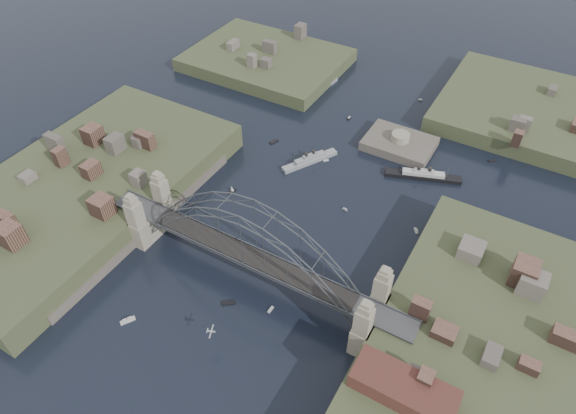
# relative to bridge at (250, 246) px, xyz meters

# --- Properties ---
(ground) EXTENTS (500.00, 500.00, 0.00)m
(ground) POSITION_rel_bridge_xyz_m (0.00, 0.00, -12.32)
(ground) COLOR black
(ground) RESTS_ON ground
(bridge) EXTENTS (84.00, 13.80, 24.60)m
(bridge) POSITION_rel_bridge_xyz_m (0.00, 0.00, 0.00)
(bridge) COLOR #444547
(bridge) RESTS_ON ground
(shore_west) EXTENTS (50.50, 90.00, 12.00)m
(shore_west) POSITION_rel_bridge_xyz_m (-57.32, 0.00, -10.35)
(shore_west) COLOR #40492B
(shore_west) RESTS_ON ground
(shore_east) EXTENTS (50.50, 90.00, 12.00)m
(shore_east) POSITION_rel_bridge_xyz_m (57.32, 0.00, -10.35)
(shore_east) COLOR #40492B
(shore_east) RESTS_ON ground
(headland_nw) EXTENTS (60.00, 45.00, 9.00)m
(headland_nw) POSITION_rel_bridge_xyz_m (-55.00, 95.00, -11.82)
(headland_nw) COLOR #40492B
(headland_nw) RESTS_ON ground
(headland_ne) EXTENTS (70.00, 55.00, 9.50)m
(headland_ne) POSITION_rel_bridge_xyz_m (50.00, 110.00, -11.57)
(headland_ne) COLOR #40492B
(headland_ne) RESTS_ON ground
(fort_island) EXTENTS (22.00, 16.00, 9.40)m
(fort_island) POSITION_rel_bridge_xyz_m (12.00, 70.00, -12.66)
(fort_island) COLOR #574F46
(fort_island) RESTS_ON ground
(wharf_shed) EXTENTS (20.00, 8.00, 4.00)m
(wharf_shed) POSITION_rel_bridge_xyz_m (44.00, -14.00, -2.32)
(wharf_shed) COLOR #592D26
(wharf_shed) RESTS_ON shore_east
(naval_cruiser_near) EXTENTS (11.72, 18.21, 5.82)m
(naval_cruiser_near) POSITION_rel_bridge_xyz_m (-9.62, 48.32, -11.42)
(naval_cruiser_near) COLOR #9CA0A5
(naval_cruiser_near) RESTS_ON ground
(naval_cruiser_far) EXTENTS (4.06, 15.62, 5.22)m
(naval_cruiser_far) POSITION_rel_bridge_xyz_m (-26.41, 91.11, -11.51)
(naval_cruiser_far) COLOR #9CA0A5
(naval_cruiser_far) RESTS_ON ground
(ocean_liner) EXTENTS (22.72, 10.79, 5.65)m
(ocean_liner) POSITION_rel_bridge_xyz_m (23.99, 59.13, -11.45)
(ocean_liner) COLOR black
(ocean_liner) RESTS_ON ground
(aeroplane) EXTENTS (1.93, 3.30, 0.50)m
(aeroplane) POSITION_rel_bridge_xyz_m (3.01, -20.55, -6.15)
(aeroplane) COLOR silver
(small_boat_a) EXTENTS (1.65, 2.99, 2.38)m
(small_boat_a) POSITION_rel_bridge_xyz_m (-23.09, 24.43, -11.54)
(small_boat_a) COLOR silver
(small_boat_a) RESTS_ON ground
(small_boat_b) EXTENTS (1.62, 0.78, 1.43)m
(small_boat_b) POSITION_rel_bridge_xyz_m (9.49, 34.14, -12.02)
(small_boat_b) COLOR silver
(small_boat_b) RESTS_ON ground
(small_boat_c) EXTENTS (3.17, 2.85, 0.45)m
(small_boat_c) POSITION_rel_bridge_xyz_m (-0.75, -9.27, -12.17)
(small_boat_c) COLOR silver
(small_boat_c) RESTS_ON ground
(small_boat_d) EXTENTS (1.89, 2.24, 1.43)m
(small_boat_d) POSITION_rel_bridge_xyz_m (30.10, 36.38, -12.04)
(small_boat_d) COLOR silver
(small_boat_d) RESTS_ON ground
(small_boat_e) EXTENTS (2.00, 3.35, 0.45)m
(small_boat_e) POSITION_rel_bridge_xyz_m (-25.09, 51.80, -12.17)
(small_boat_e) COLOR silver
(small_boat_e) RESTS_ON ground
(small_boat_f) EXTENTS (1.62, 1.73, 0.45)m
(small_boat_f) POSITION_rel_bridge_xyz_m (-5.50, 51.56, -12.17)
(small_boat_f) COLOR silver
(small_boat_f) RESTS_ON ground
(small_boat_h) EXTENTS (0.84, 2.14, 1.43)m
(small_boat_h) POSITION_rel_bridge_xyz_m (-9.30, 76.96, -12.04)
(small_boat_h) COLOR silver
(small_boat_h) RESTS_ON ground
(small_boat_i) EXTENTS (2.28, 1.16, 1.43)m
(small_boat_i) POSITION_rel_bridge_xyz_m (34.47, 11.20, -12.04)
(small_boat_i) COLOR silver
(small_boat_i) RESTS_ON ground
(small_boat_j) EXTENTS (2.80, 3.58, 1.43)m
(small_boat_j) POSITION_rel_bridge_xyz_m (-18.25, -25.19, -12.04)
(small_boat_j) COLOR silver
(small_boat_j) RESTS_ON ground
(small_boat_k) EXTENTS (1.70, 0.92, 1.43)m
(small_boat_k) POSITION_rel_bridge_xyz_m (8.38, 101.15, -12.03)
(small_boat_k) COLOR silver
(small_boat_k) RESTS_ON ground
(small_boat_l) EXTENTS (2.33, 2.48, 0.45)m
(small_boat_l) POSITION_rel_bridge_xyz_m (-39.36, 25.74, -12.17)
(small_boat_l) COLOR silver
(small_boat_l) RESTS_ON ground
(small_boat_m) EXTENTS (0.69, 1.98, 0.45)m
(small_boat_m) POSITION_rel_bridge_xyz_m (9.02, -5.77, -12.17)
(small_boat_m) COLOR silver
(small_boat_m) RESTS_ON ground
(small_boat_n) EXTENTS (2.32, 2.01, 0.45)m
(small_boat_n) POSITION_rel_bridge_xyz_m (40.56, 77.97, -12.17)
(small_boat_n) COLOR silver
(small_boat_n) RESTS_ON ground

